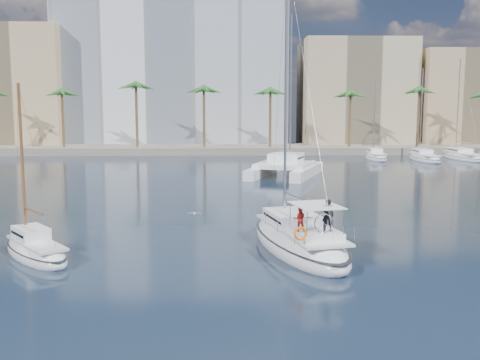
{
  "coord_description": "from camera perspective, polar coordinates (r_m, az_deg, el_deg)",
  "views": [
    {
      "loc": [
        -1.92,
        -31.07,
        7.24
      ],
      "look_at": [
        -1.15,
        1.5,
        2.97
      ],
      "focal_mm": 40.0,
      "sensor_mm": 36.0,
      "label": 1
    }
  ],
  "objects": [
    {
      "name": "moored_yacht_a",
      "position": [
        81.41,
        14.28,
        2.14
      ],
      "size": [
        3.37,
        9.52,
        11.9
      ],
      "primitive_type": null,
      "rotation": [
        0.0,
        0.0,
        -0.07
      ],
      "color": "white",
      "rests_on": "ground"
    },
    {
      "name": "catamaran",
      "position": [
        59.29,
        4.89,
        1.55
      ],
      "size": [
        9.93,
        13.53,
        17.73
      ],
      "rotation": [
        0.0,
        0.0,
        -0.35
      ],
      "color": "white",
      "rests_on": "ground"
    },
    {
      "name": "small_sloop",
      "position": [
        28.51,
        -20.98,
        -6.98
      ],
      "size": [
        5.52,
        6.16,
        9.09
      ],
      "rotation": [
        0.0,
        0.0,
        0.68
      ],
      "color": "white",
      "rests_on": "ground"
    },
    {
      "name": "palm_centre",
      "position": [
        88.14,
        -0.11,
        9.45
      ],
      "size": [
        3.6,
        3.6,
        12.3
      ],
      "color": "brown",
      "rests_on": "ground"
    },
    {
      "name": "building_tan_left",
      "position": [
        107.86,
        -23.46,
        8.86
      ],
      "size": [
        22.0,
        14.0,
        22.0
      ],
      "primitive_type": "cube",
      "color": "tan",
      "rests_on": "ground"
    },
    {
      "name": "main_sloop",
      "position": [
        28.19,
        6.24,
        -6.4
      ],
      "size": [
        5.69,
        11.11,
        15.78
      ],
      "rotation": [
        0.0,
        0.0,
        0.23
      ],
      "color": "white",
      "rests_on": "ground"
    },
    {
      "name": "palm_left",
      "position": [
        93.78,
        -21.62,
        8.81
      ],
      "size": [
        3.6,
        3.6,
        12.3
      ],
      "color": "brown",
      "rests_on": "ground"
    },
    {
      "name": "quay",
      "position": [
        92.33,
        -0.16,
        3.35
      ],
      "size": [
        120.0,
        14.0,
        1.2
      ],
      "primitive_type": "cube",
      "color": "gray",
      "rests_on": "ground"
    },
    {
      "name": "building_beige",
      "position": [
        103.9,
        12.1,
        8.83
      ],
      "size": [
        20.0,
        14.0,
        20.0
      ],
      "primitive_type": "cube",
      "color": "tan",
      "rests_on": "ground"
    },
    {
      "name": "building_tan_right",
      "position": [
        108.38,
        22.78,
        7.83
      ],
      "size": [
        18.0,
        12.0,
        18.0
      ],
      "primitive_type": "cube",
      "color": "tan",
      "rests_on": "ground"
    },
    {
      "name": "moored_yacht_c",
      "position": [
        85.83,
        22.68,
        2.05
      ],
      "size": [
        3.98,
        12.33,
        15.54
      ],
      "primitive_type": null,
      "rotation": [
        0.0,
        0.0,
        0.03
      ],
      "color": "white",
      "rests_on": "ground"
    },
    {
      "name": "building_modern",
      "position": [
        104.78,
        -7.0,
        11.12
      ],
      "size": [
        42.0,
        16.0,
        28.0
      ],
      "primitive_type": "cube",
      "color": "white",
      "rests_on": "ground"
    },
    {
      "name": "moored_yacht_b",
      "position": [
        81.53,
        19.07,
        1.97
      ],
      "size": [
        3.32,
        10.83,
        13.72
      ],
      "primitive_type": null,
      "rotation": [
        0.0,
        0.0,
        -0.02
      ],
      "color": "white",
      "rests_on": "ground"
    },
    {
      "name": "ground",
      "position": [
        31.96,
        2.13,
        -5.63
      ],
      "size": [
        160.0,
        160.0,
        0.0
      ],
      "primitive_type": "plane",
      "color": "black",
      "rests_on": "ground"
    },
    {
      "name": "seagull",
      "position": [
        35.15,
        -4.89,
        -3.58
      ],
      "size": [
        0.93,
        0.4,
        0.17
      ],
      "color": "silver",
      "rests_on": "ground"
    },
    {
      "name": "palm_right",
      "position": [
        95.16,
        21.08,
        8.81
      ],
      "size": [
        3.6,
        3.6,
        12.3
      ],
      "color": "brown",
      "rests_on": "ground"
    }
  ]
}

